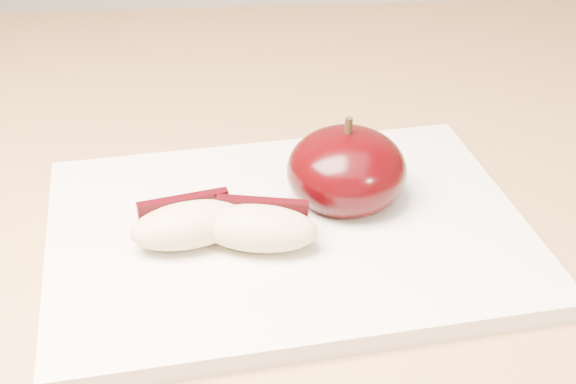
{
  "coord_description": "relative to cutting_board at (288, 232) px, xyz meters",
  "views": [
    {
      "loc": [
        -0.05,
        -0.06,
        1.21
      ],
      "look_at": [
        -0.02,
        0.36,
        0.94
      ],
      "focal_mm": 50.0,
      "sensor_mm": 36.0,
      "label": 1
    }
  ],
  "objects": [
    {
      "name": "apple_half",
      "position": [
        0.04,
        0.03,
        0.03
      ],
      "size": [
        0.1,
        0.1,
        0.07
      ],
      "rotation": [
        0.0,
        0.0,
        -0.33
      ],
      "color": "black",
      "rests_on": "cutting_board"
    },
    {
      "name": "apple_wedge_b",
      "position": [
        -0.02,
        -0.02,
        0.02
      ],
      "size": [
        0.08,
        0.05,
        0.03
      ],
      "rotation": [
        0.0,
        0.0,
        -0.2
      ],
      "color": "tan",
      "rests_on": "cutting_board"
    },
    {
      "name": "apple_wedge_a",
      "position": [
        -0.06,
        -0.01,
        0.02
      ],
      "size": [
        0.08,
        0.05,
        0.03
      ],
      "rotation": [
        0.0,
        0.0,
        0.25
      ],
      "color": "tan",
      "rests_on": "cutting_board"
    },
    {
      "name": "back_cabinet",
      "position": [
        0.02,
        0.84,
        -0.44
      ],
      "size": [
        2.4,
        0.62,
        0.94
      ],
      "color": "silver",
      "rests_on": "ground"
    },
    {
      "name": "cutting_board",
      "position": [
        0.0,
        0.0,
        0.0
      ],
      "size": [
        0.33,
        0.26,
        0.01
      ],
      "primitive_type": "cube",
      "rotation": [
        0.0,
        0.0,
        0.13
      ],
      "color": "silver",
      "rests_on": "island_counter"
    }
  ]
}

